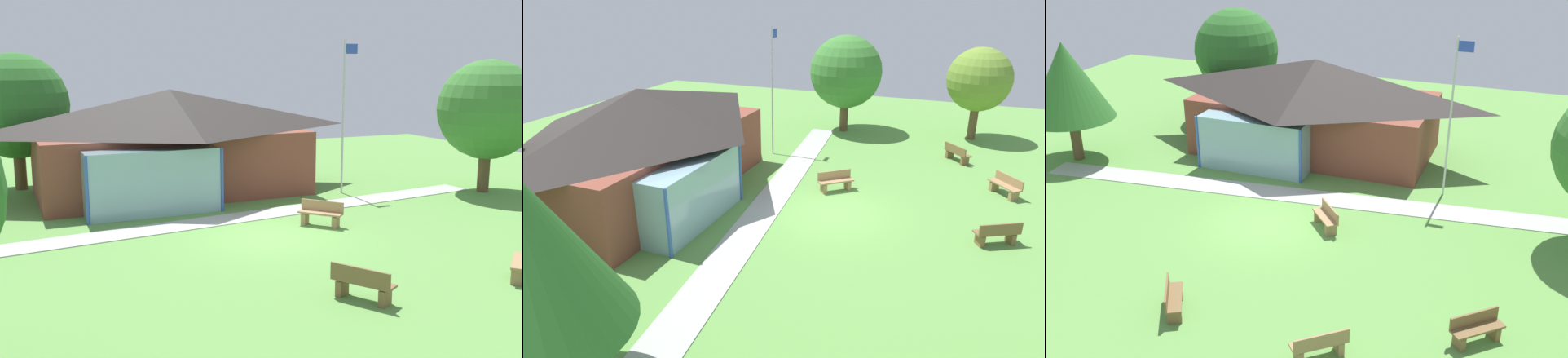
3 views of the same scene
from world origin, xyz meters
TOP-DOWN VIEW (x-y plane):
  - ground_plane at (0.00, 0.00)m, footprint 44.00×44.00m
  - pavilion at (-1.03, 7.58)m, footprint 11.77×7.30m
  - footpath at (0.00, 2.57)m, footprint 21.91×3.72m
  - flagpole at (5.67, 4.86)m, footprint 0.64×0.08m
  - bench_front_right at (4.35, -6.15)m, footprint 1.42×1.31m
  - bench_front_center at (-0.23, -5.78)m, footprint 1.13×1.52m
  - bench_lawn_far_right at (7.99, -4.03)m, footprint 1.40×1.34m
  - bench_rear_near_path at (2.18, 0.49)m, footprint 1.31×1.42m
  - tree_east_hedge at (11.33, 2.67)m, footprint 4.17×4.17m
  - tree_far_east at (12.40, -4.57)m, footprint 3.47×3.47m

SIDE VIEW (x-z plane):
  - ground_plane at x=0.00m, z-range 0.00..0.00m
  - footpath at x=0.00m, z-range 0.00..0.03m
  - bench_front_right at x=4.35m, z-range -0.02..0.82m
  - bench_front_center at x=-0.23m, z-range -0.02..0.82m
  - bench_lawn_far_right at x=7.99m, z-range -0.02..0.82m
  - bench_rear_near_path at x=2.18m, z-range -0.02..0.82m
  - pavilion at x=-1.03m, z-range 0.08..4.44m
  - tree_far_east at x=12.40m, z-range 0.79..5.90m
  - flagpole at x=5.67m, z-range 0.30..6.64m
  - tree_east_hedge at x=11.33m, z-range 0.69..6.28m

